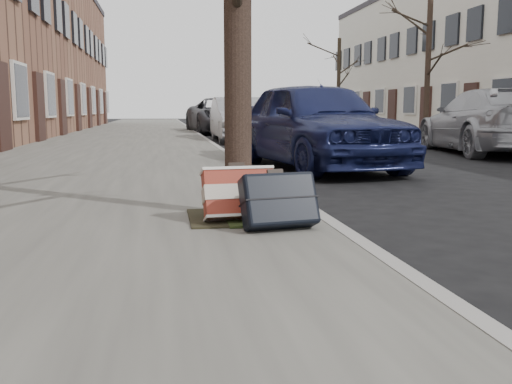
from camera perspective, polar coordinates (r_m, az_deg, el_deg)
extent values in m
cube|color=slate|center=(18.68, -12.67, 5.06)|extent=(5.00, 70.00, 0.12)
cube|color=slate|center=(21.37, 19.96, 5.15)|extent=(4.00, 70.00, 0.12)
cube|color=black|center=(4.95, -1.79, -2.50)|extent=(0.85, 0.85, 0.02)
cube|color=maroon|center=(4.78, -1.73, -0.22)|extent=(0.62, 0.37, 0.46)
cube|color=black|center=(4.45, 2.30, -0.80)|extent=(0.64, 0.44, 0.46)
imported|color=#151B46|center=(10.25, 5.95, 6.80)|extent=(2.60, 4.90, 1.59)
imported|color=#A6A9AD|center=(18.59, -1.75, 7.27)|extent=(1.53, 4.36, 1.44)
imported|color=#3A393F|center=(24.58, -3.40, 7.63)|extent=(2.97, 5.72, 1.54)
imported|color=#A0A2A7|center=(14.60, 22.19, 6.52)|extent=(2.95, 5.48, 1.51)
imported|color=maroon|center=(23.92, 8.77, 7.50)|extent=(2.81, 4.75, 1.52)
cylinder|color=black|center=(22.62, 16.81, 12.09)|extent=(0.21, 0.21, 5.12)
cylinder|color=black|center=(32.76, 8.25, 10.81)|extent=(0.20, 0.20, 4.82)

